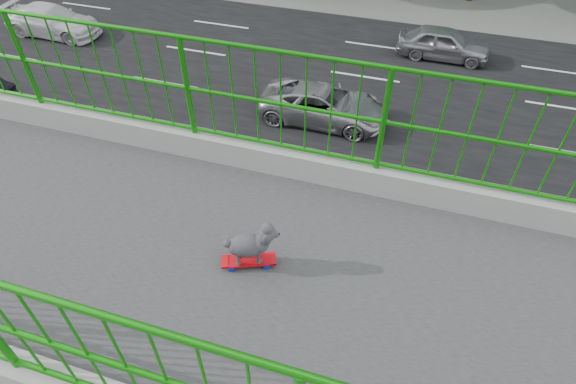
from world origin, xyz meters
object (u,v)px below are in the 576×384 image
Objects in this scene: poodle at (250,244)px; car_4 at (444,43)px; car_3 at (52,21)px; skateboard at (249,261)px; car_2 at (324,105)px.

poodle is 0.11× the size of car_4.
car_3 is 18.62m from car_4.
car_3 is (-15.51, -16.47, -6.37)m from skateboard.
car_2 is 14.76m from car_3.
skateboard is 0.11× the size of car_2.
poodle reaches higher than car_2.
poodle is (-0.01, 0.02, 0.23)m from skateboard.
skateboard is 0.11× the size of car_3.
car_4 is at bearing -80.11° from car_3.
car_3 reaches higher than car_2.
car_2 is at bearing 148.43° from car_4.
skateboard reaches higher than car_2.
poodle is 19.92m from car_4.
skateboard is 23.51m from car_3.
poodle reaches higher than car_3.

